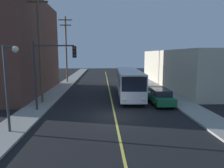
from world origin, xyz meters
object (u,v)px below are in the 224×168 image
Objects in this scene: city_bus at (129,82)px; utility_pole_mid at (66,47)px; parked_car_green at (161,97)px; traffic_signal_left_corner at (52,63)px; utility_pole_near at (40,41)px; street_lamp_left at (9,76)px.

city_bus is 16.89m from utility_pole_mid.
traffic_signal_left_corner reaches higher than parked_car_green.
utility_pole_near is at bearing 174.32° from parked_car_green.
utility_pole_mid is (-0.17, 16.40, 0.03)m from utility_pole_near.
utility_pole_mid is at bearing 125.01° from parked_car_green.
utility_pole_mid reaches higher than city_bus.
utility_pole_near is at bearing 122.38° from traffic_signal_left_corner.
city_bus is at bearing 120.41° from parked_car_green.
traffic_signal_left_corner reaches higher than street_lamp_left.
utility_pole_near is 16.40m from utility_pole_mid.
street_lamp_left is (0.46, -8.21, -2.71)m from utility_pole_near.
utility_pole_mid is at bearing 126.51° from city_bus.
traffic_signal_left_corner is at bearing -140.36° from city_bus.
parked_car_green is (2.68, -4.56, -0.98)m from city_bus.
street_lamp_left reaches higher than parked_car_green.
city_bus is 5.38m from parked_car_green.
traffic_signal_left_corner is (1.87, -2.95, -2.14)m from utility_pole_near.
utility_pole_near is at bearing -160.52° from city_bus.
utility_pole_near is 2.10× the size of street_lamp_left.
city_bus is 14.79m from street_lamp_left.
city_bus reaches higher than parked_car_green.
parked_car_green is 0.38× the size of utility_pole_near.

